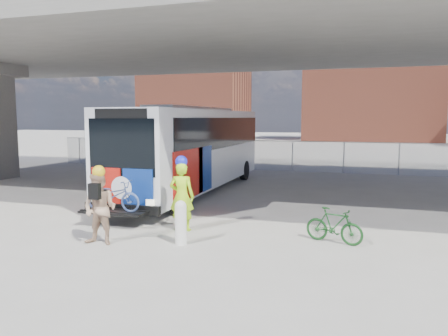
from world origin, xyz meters
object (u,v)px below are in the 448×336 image
at_px(cyclist_tan, 100,208).
at_px(bike_parked, 334,226).
at_px(bus, 194,144).
at_px(cyclist_hivis, 182,195).
at_px(bollard, 181,221).

bearing_deg(cyclist_tan, bike_parked, 16.80).
relative_size(bus, bike_parked, 8.40).
distance_m(cyclist_hivis, bike_parked, 4.30).
relative_size(bus, cyclist_tan, 6.31).
relative_size(bollard, cyclist_tan, 0.56).
height_order(bollard, cyclist_hivis, cyclist_hivis).
height_order(bollard, cyclist_tan, cyclist_tan).
distance_m(bollard, bike_parked, 3.96).
relative_size(cyclist_hivis, bike_parked, 1.41).
bearing_deg(cyclist_hivis, bike_parked, 173.43).
bearing_deg(cyclist_tan, cyclist_hivis, 51.60).
bearing_deg(bollard, bus, 108.95).
xyz_separation_m(cyclist_hivis, bike_parked, (4.26, 0.00, -0.58)).
distance_m(bus, bike_parked, 9.11).
xyz_separation_m(bus, bike_parked, (6.35, -6.32, -1.65)).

